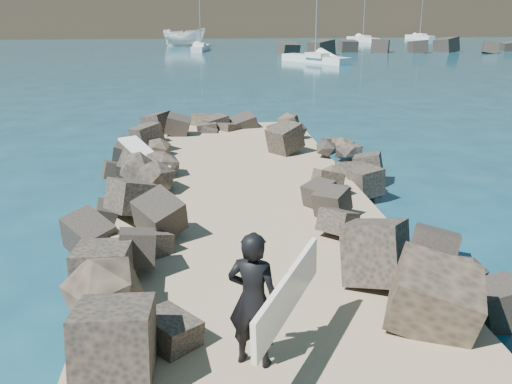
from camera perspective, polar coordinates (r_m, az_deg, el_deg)
ground at (r=13.08m, az=-0.46°, el=-4.92°), size 800.00×800.00×0.00m
jetty at (r=11.14m, az=0.55°, el=-7.47°), size 6.00×26.00×0.60m
riprap_left at (r=11.58m, az=-14.23°, el=-5.94°), size 2.60×22.00×1.00m
riprap_right at (r=12.15m, az=14.04°, el=-4.77°), size 2.60×22.00×1.00m
breakwater_secondary at (r=76.26m, az=22.91°, el=13.22°), size 52.00×4.00×1.20m
surfboard_resting at (r=16.53m, az=-11.15°, el=3.45°), size 1.62×2.27×0.08m
boat_imported at (r=82.49m, az=-7.18°, el=15.12°), size 6.70×4.46×2.42m
surfer_with_board at (r=7.41m, az=0.20°, el=-10.64°), size 1.43×2.05×1.85m
sailboat_b at (r=72.89m, az=-5.54°, el=14.14°), size 2.51×6.35×7.57m
sailboat_c at (r=57.24m, az=5.95°, el=13.11°), size 5.80×7.29×9.22m
sailboat_f at (r=103.70m, az=16.06°, el=14.66°), size 3.20×6.20×7.45m
sailboat_d at (r=94.60m, az=10.65°, el=14.78°), size 3.55×7.43×8.74m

